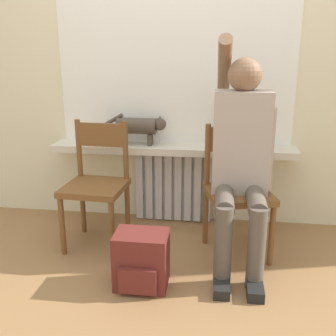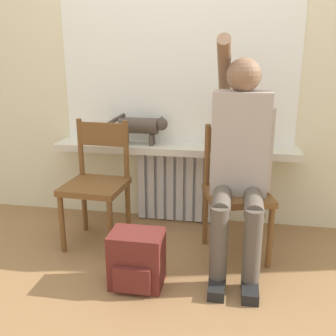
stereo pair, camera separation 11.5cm
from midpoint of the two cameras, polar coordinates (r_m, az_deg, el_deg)
ground_plane at (r=2.15m, az=-4.68°, el=-19.91°), size 12.00×12.00×0.00m
wall_with_window at (r=2.94m, az=-0.06°, el=18.05°), size 7.00×0.06×2.70m
radiator at (r=3.03m, az=-0.25°, el=-2.54°), size 0.60×0.08×0.56m
windowsill at (r=2.88m, az=-0.46°, el=2.77°), size 1.78×0.24×0.05m
window_glass at (r=2.91m, az=-0.16°, el=13.80°), size 1.71×0.01×1.04m
chair_left at (r=2.67m, az=-11.54°, el=-2.12°), size 0.41×0.41×0.83m
chair_right at (r=2.53m, az=8.69°, el=-3.04°), size 0.47×0.47×0.83m
person at (r=2.36m, az=9.24°, el=1.92°), size 0.36×0.95×1.37m
cat at (r=2.88m, az=-5.30°, el=6.05°), size 0.50×0.12×0.23m
backpack at (r=2.26m, az=-5.38°, el=-13.22°), size 0.29×0.24×0.32m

